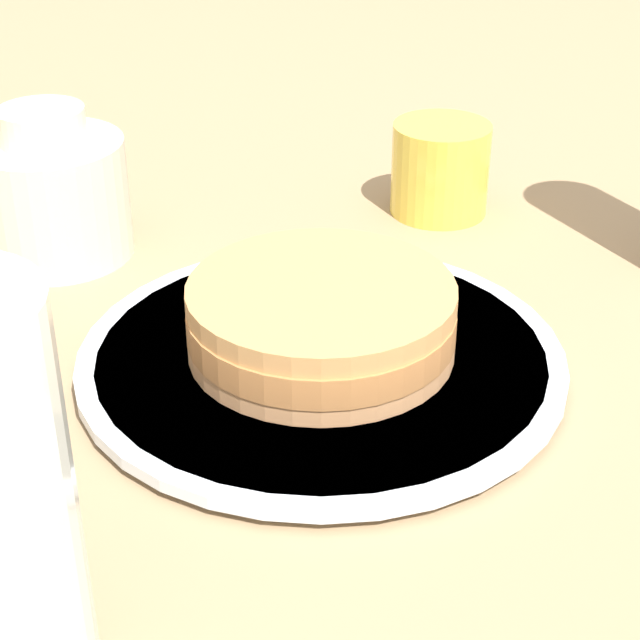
{
  "coord_description": "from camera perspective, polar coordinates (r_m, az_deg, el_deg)",
  "views": [
    {
      "loc": [
        -0.5,
        0.0,
        0.33
      ],
      "look_at": [
        0.01,
        0.0,
        0.03
      ],
      "focal_mm": 60.0,
      "sensor_mm": 36.0,
      "label": 1
    }
  ],
  "objects": [
    {
      "name": "pancake_stack",
      "position": [
        0.59,
        0.08,
        0.04
      ],
      "size": [
        0.15,
        0.15,
        0.04
      ],
      "color": "tan",
      "rests_on": "plate"
    },
    {
      "name": "ground_plane",
      "position": [
        0.6,
        0.21,
        -3.24
      ],
      "size": [
        4.0,
        4.0,
        0.0
      ],
      "primitive_type": "plane",
      "color": "#9E7F5B"
    },
    {
      "name": "cream_jug",
      "position": [
        0.74,
        -14.04,
        6.58
      ],
      "size": [
        0.1,
        0.1,
        0.1
      ],
      "color": "beige",
      "rests_on": "ground_plane"
    },
    {
      "name": "juice_glass",
      "position": [
        0.79,
        6.53,
        8.01
      ],
      "size": [
        0.07,
        0.07,
        0.07
      ],
      "color": "yellow",
      "rests_on": "ground_plane"
    },
    {
      "name": "plate",
      "position": [
        0.6,
        0.0,
        -2.14
      ],
      "size": [
        0.27,
        0.27,
        0.01
      ],
      "color": "silver",
      "rests_on": "ground_plane"
    }
  ]
}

